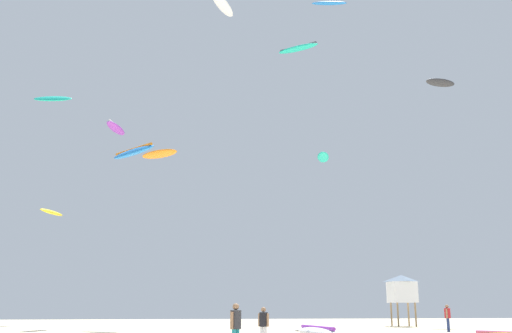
{
  "coord_description": "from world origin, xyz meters",
  "views": [
    {
      "loc": [
        -4.02,
        -13.88,
        1.69
      ],
      "look_at": [
        0.0,
        17.08,
        9.31
      ],
      "focal_mm": 39.98,
      "sensor_mm": 36.0,
      "label": 1
    }
  ],
  "objects_px": {
    "lifeguard_tower": "(402,288)",
    "kite_aloft_6": "(440,83)",
    "kite_aloft_0": "(116,128)",
    "kite_aloft_5": "(329,3)",
    "kite_aloft_2": "(159,154)",
    "kite_aloft_8": "(298,48)",
    "kite_aloft_4": "(53,99)",
    "person_left": "(448,316)",
    "person_foreground": "(236,324)",
    "person_midground": "(264,323)",
    "kite_aloft_9": "(52,212)",
    "kite_grounded_near": "(317,331)",
    "kite_aloft_3": "(223,5)",
    "kite_aloft_7": "(323,157)",
    "kite_aloft_1": "(133,152)"
  },
  "relations": [
    {
      "from": "kite_aloft_2",
      "to": "kite_aloft_6",
      "type": "relative_size",
      "value": 1.04
    },
    {
      "from": "person_left",
      "to": "kite_aloft_3",
      "type": "xyz_separation_m",
      "value": [
        -14.74,
        6.53,
        25.3
      ]
    },
    {
      "from": "kite_aloft_2",
      "to": "kite_aloft_5",
      "type": "relative_size",
      "value": 1.12
    },
    {
      "from": "person_foreground",
      "to": "person_midground",
      "type": "height_order",
      "value": "person_foreground"
    },
    {
      "from": "lifeguard_tower",
      "to": "kite_aloft_5",
      "type": "xyz_separation_m",
      "value": [
        -6.67,
        -4.62,
        23.25
      ]
    },
    {
      "from": "person_left",
      "to": "lifeguard_tower",
      "type": "relative_size",
      "value": 0.42
    },
    {
      "from": "kite_aloft_5",
      "to": "kite_aloft_8",
      "type": "xyz_separation_m",
      "value": [
        -3.06,
        -1.49,
        -4.99
      ]
    },
    {
      "from": "kite_aloft_0",
      "to": "kite_aloft_3",
      "type": "bearing_deg",
      "value": -25.47
    },
    {
      "from": "person_left",
      "to": "kite_aloft_7",
      "type": "distance_m",
      "value": 16.23
    },
    {
      "from": "lifeguard_tower",
      "to": "kite_aloft_6",
      "type": "distance_m",
      "value": 20.86
    },
    {
      "from": "kite_aloft_4",
      "to": "kite_aloft_7",
      "type": "height_order",
      "value": "kite_aloft_4"
    },
    {
      "from": "person_foreground",
      "to": "kite_aloft_5",
      "type": "bearing_deg",
      "value": -73.86
    },
    {
      "from": "person_midground",
      "to": "kite_aloft_1",
      "type": "bearing_deg",
      "value": -90.41
    },
    {
      "from": "kite_aloft_0",
      "to": "kite_aloft_4",
      "type": "relative_size",
      "value": 1.53
    },
    {
      "from": "kite_grounded_near",
      "to": "kite_aloft_4",
      "type": "relative_size",
      "value": 1.92
    },
    {
      "from": "kite_aloft_0",
      "to": "kite_aloft_5",
      "type": "relative_size",
      "value": 1.29
    },
    {
      "from": "kite_grounded_near",
      "to": "kite_aloft_2",
      "type": "height_order",
      "value": "kite_aloft_2"
    },
    {
      "from": "kite_aloft_2",
      "to": "kite_aloft_3",
      "type": "xyz_separation_m",
      "value": [
        4.79,
        -0.57,
        13.03
      ]
    },
    {
      "from": "kite_aloft_2",
      "to": "kite_grounded_near",
      "type": "bearing_deg",
      "value": -50.8
    },
    {
      "from": "kite_aloft_0",
      "to": "kite_aloft_5",
      "type": "xyz_separation_m",
      "value": [
        17.55,
        -5.59,
        9.95
      ]
    },
    {
      "from": "person_left",
      "to": "kite_aloft_6",
      "type": "xyz_separation_m",
      "value": [
        6.99,
        12.36,
        21.78
      ]
    },
    {
      "from": "kite_aloft_6",
      "to": "kite_aloft_8",
      "type": "bearing_deg",
      "value": -151.2
    },
    {
      "from": "kite_aloft_9",
      "to": "kite_aloft_6",
      "type": "bearing_deg",
      "value": -8.04
    },
    {
      "from": "person_midground",
      "to": "person_foreground",
      "type": "bearing_deg",
      "value": 19.69
    },
    {
      "from": "person_left",
      "to": "kite_aloft_0",
      "type": "height_order",
      "value": "kite_aloft_0"
    },
    {
      "from": "kite_aloft_7",
      "to": "kite_aloft_5",
      "type": "bearing_deg",
      "value": -87.05
    },
    {
      "from": "kite_aloft_5",
      "to": "kite_aloft_9",
      "type": "relative_size",
      "value": 0.83
    },
    {
      "from": "person_left",
      "to": "kite_aloft_5",
      "type": "distance_m",
      "value": 26.47
    },
    {
      "from": "person_foreground",
      "to": "kite_aloft_8",
      "type": "bearing_deg",
      "value": -67.87
    },
    {
      "from": "kite_aloft_9",
      "to": "kite_aloft_2",
      "type": "bearing_deg",
      "value": -45.86
    },
    {
      "from": "person_left",
      "to": "kite_aloft_4",
      "type": "height_order",
      "value": "kite_aloft_4"
    },
    {
      "from": "kite_grounded_near",
      "to": "kite_aloft_6",
      "type": "height_order",
      "value": "kite_aloft_6"
    },
    {
      "from": "kite_grounded_near",
      "to": "kite_aloft_5",
      "type": "relative_size",
      "value": 1.62
    },
    {
      "from": "person_foreground",
      "to": "kite_aloft_0",
      "type": "distance_m",
      "value": 31.78
    },
    {
      "from": "person_midground",
      "to": "lifeguard_tower",
      "type": "xyz_separation_m",
      "value": [
        14.73,
        21.42,
        2.11
      ]
    },
    {
      "from": "lifeguard_tower",
      "to": "kite_aloft_6",
      "type": "bearing_deg",
      "value": 23.18
    },
    {
      "from": "person_foreground",
      "to": "person_midground",
      "type": "bearing_deg",
      "value": -69.75
    },
    {
      "from": "kite_aloft_4",
      "to": "kite_aloft_2",
      "type": "bearing_deg",
      "value": 49.06
    },
    {
      "from": "kite_aloft_6",
      "to": "person_foreground",
      "type": "bearing_deg",
      "value": -128.46
    },
    {
      "from": "kite_aloft_1",
      "to": "kite_aloft_4",
      "type": "xyz_separation_m",
      "value": [
        -5.83,
        5.69,
        4.92
      ]
    },
    {
      "from": "lifeguard_tower",
      "to": "kite_aloft_4",
      "type": "relative_size",
      "value": 1.62
    },
    {
      "from": "person_left",
      "to": "kite_aloft_2",
      "type": "xyz_separation_m",
      "value": [
        -19.53,
        7.1,
        12.27
      ]
    },
    {
      "from": "kite_grounded_near",
      "to": "kite_aloft_3",
      "type": "distance_m",
      "value": 28.75
    },
    {
      "from": "kite_aloft_2",
      "to": "kite_aloft_4",
      "type": "height_order",
      "value": "kite_aloft_4"
    },
    {
      "from": "kite_aloft_6",
      "to": "kite_aloft_7",
      "type": "xyz_separation_m",
      "value": [
        -13.03,
        -4.27,
        -9.07
      ]
    },
    {
      "from": "kite_aloft_1",
      "to": "kite_aloft_8",
      "type": "relative_size",
      "value": 1.04
    },
    {
      "from": "kite_aloft_1",
      "to": "kite_aloft_6",
      "type": "xyz_separation_m",
      "value": [
        27.31,
        18.6,
        12.97
      ]
    },
    {
      "from": "kite_aloft_2",
      "to": "kite_aloft_8",
      "type": "relative_size",
      "value": 1.04
    },
    {
      "from": "kite_aloft_0",
      "to": "kite_aloft_2",
      "type": "bearing_deg",
      "value": -42.41
    },
    {
      "from": "kite_aloft_8",
      "to": "kite_aloft_3",
      "type": "bearing_deg",
      "value": 153.16
    }
  ]
}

